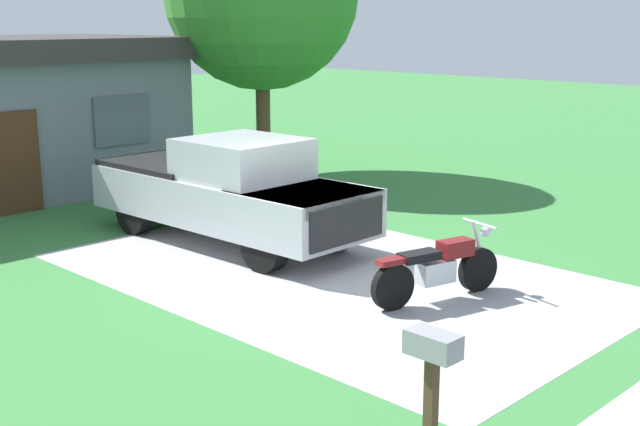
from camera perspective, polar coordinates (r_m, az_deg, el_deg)
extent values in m
plane|color=#387A3A|center=(12.99, 0.95, -4.30)|extent=(80.00, 80.00, 0.00)
cube|color=#A3A3A3|center=(12.99, 0.95, -4.29)|extent=(5.56, 8.80, 0.01)
cylinder|color=black|center=(12.38, 10.80, -3.83)|extent=(0.67, 0.27, 0.66)
cylinder|color=black|center=(11.43, 5.02, -5.08)|extent=(0.67, 0.27, 0.66)
cube|color=silver|center=(11.85, 7.95, -4.04)|extent=(0.61, 0.39, 0.32)
cube|color=maroon|center=(11.98, 9.28, -2.40)|extent=(0.57, 0.38, 0.24)
cube|color=black|center=(11.59, 6.84, -2.96)|extent=(0.65, 0.41, 0.12)
cube|color=maroon|center=(11.32, 5.06, -3.31)|extent=(0.51, 0.31, 0.08)
cylinder|color=silver|center=(12.28, 10.87, -2.18)|extent=(0.34, 0.14, 0.77)
cylinder|color=silver|center=(12.20, 10.93, -0.73)|extent=(0.21, 0.69, 0.04)
sphere|color=silver|center=(12.32, 11.32, -1.29)|extent=(0.16, 0.16, 0.16)
cylinder|color=black|center=(14.23, 0.98, -0.98)|extent=(0.32, 0.85, 0.84)
cylinder|color=black|center=(13.10, -3.83, -2.26)|extent=(0.32, 0.85, 0.84)
cylinder|color=black|center=(16.71, -7.98, 1.04)|extent=(0.32, 0.85, 0.84)
cylinder|color=black|center=(15.76, -12.60, 0.10)|extent=(0.32, 0.85, 0.84)
cube|color=#B7BABF|center=(14.84, -6.32, 1.04)|extent=(2.15, 5.65, 0.80)
cube|color=#B7BABF|center=(13.46, -1.19, 1.17)|extent=(1.95, 1.95, 0.20)
cube|color=#B7BABF|center=(14.41, -5.35, 3.73)|extent=(1.85, 1.95, 0.70)
cube|color=#3F4C56|center=(13.85, -3.13, 2.97)|extent=(1.70, 0.21, 0.60)
cube|color=black|center=(15.98, -9.99, 2.71)|extent=(1.96, 2.45, 0.50)
cube|color=black|center=(12.92, 1.78, -0.72)|extent=(1.70, 0.15, 0.64)
cube|color=#4C3823|center=(7.60, 7.63, -13.13)|extent=(0.10, 0.10, 1.10)
cube|color=gray|center=(7.36, 7.77, -8.94)|extent=(0.26, 0.48, 0.22)
cylinder|color=brown|center=(21.05, -3.92, 6.45)|extent=(0.36, 0.36, 2.88)
cube|color=#4C2D19|center=(17.99, -20.15, 3.26)|extent=(1.00, 0.08, 2.10)
cube|color=#4C5966|center=(19.10, -13.47, 6.22)|extent=(1.40, 0.06, 1.10)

